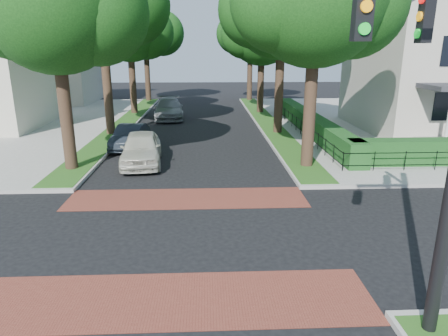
% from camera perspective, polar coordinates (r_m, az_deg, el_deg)
% --- Properties ---
extents(ground, '(120.00, 120.00, 0.00)m').
position_cam_1_polar(ground, '(12.33, -5.98, -9.67)').
color(ground, black).
rests_on(ground, ground).
extents(sidewalk_ne, '(30.00, 30.00, 0.15)m').
position_cam_1_polar(sidewalk_ne, '(35.80, 29.22, 5.84)').
color(sidewalk_ne, gray).
rests_on(sidewalk_ne, ground).
extents(crosswalk_far, '(9.00, 2.20, 0.01)m').
position_cam_1_polar(crosswalk_far, '(15.26, -5.30, -4.35)').
color(crosswalk_far, brown).
rests_on(crosswalk_far, ground).
extents(crosswalk_near, '(9.00, 2.20, 0.01)m').
position_cam_1_polar(crosswalk_near, '(9.56, -7.12, -18.13)').
color(crosswalk_near, brown).
rests_on(crosswalk_near, ground).
extents(grass_strip_ne, '(1.60, 29.80, 0.02)m').
position_cam_1_polar(grass_strip_ne, '(30.94, 6.15, 6.64)').
color(grass_strip_ne, '#214B15').
rests_on(grass_strip_ne, sidewalk_ne).
extents(grass_strip_nw, '(1.60, 29.80, 0.02)m').
position_cam_1_polar(grass_strip_nw, '(31.22, -13.98, 6.33)').
color(grass_strip_nw, '#214B15').
rests_on(grass_strip_nw, sidewalk_nw).
extents(tree_right_mid, '(8.25, 7.09, 11.22)m').
position_cam_1_polar(tree_right_mid, '(26.85, 8.47, 21.84)').
color(tree_right_mid, black).
rests_on(tree_right_mid, sidewalk_ne).
extents(tree_right_far, '(7.25, 6.23, 9.74)m').
position_cam_1_polar(tree_right_far, '(35.62, 5.56, 18.84)').
color(tree_right_far, black).
rests_on(tree_right_far, sidewalk_ne).
extents(tree_right_back, '(7.50, 6.45, 10.20)m').
position_cam_1_polar(tree_right_back, '(44.57, 3.91, 18.86)').
color(tree_right_back, black).
rests_on(tree_right_back, sidewalk_ne).
extents(tree_left_near, '(7.50, 6.45, 10.20)m').
position_cam_1_polar(tree_left_near, '(19.38, -22.65, 20.80)').
color(tree_left_near, black).
rests_on(tree_left_near, sidewalk_nw).
extents(tree_left_far, '(7.00, 6.02, 9.86)m').
position_cam_1_polar(tree_left_far, '(35.84, -13.17, 18.83)').
color(tree_left_far, black).
rests_on(tree_left_far, sidewalk_nw).
extents(tree_left_back, '(7.75, 6.66, 10.44)m').
position_cam_1_polar(tree_left_back, '(44.75, -11.04, 18.79)').
color(tree_left_back, black).
rests_on(tree_left_back, sidewalk_nw).
extents(hedge_main_road, '(1.00, 18.00, 1.20)m').
position_cam_1_polar(hedge_main_road, '(27.35, 12.25, 6.31)').
color(hedge_main_road, '#164117').
rests_on(hedge_main_road, sidewalk_ne).
extents(fence_main_road, '(0.06, 18.00, 0.90)m').
position_cam_1_polar(fence_main_road, '(27.18, 10.59, 6.02)').
color(fence_main_road, black).
rests_on(fence_main_road, sidewalk_ne).
extents(house_left_far, '(10.00, 9.00, 10.14)m').
position_cam_1_polar(house_left_far, '(46.01, -24.06, 14.68)').
color(house_left_far, '#BAB3A7').
rests_on(house_left_far, sidewalk_nw).
extents(parked_car_front, '(2.33, 4.84, 1.59)m').
position_cam_1_polar(parked_car_front, '(19.97, -11.72, 2.78)').
color(parked_car_front, beige).
rests_on(parked_car_front, ground).
extents(parked_car_middle, '(1.76, 4.16, 1.34)m').
position_cam_1_polar(parked_car_middle, '(23.41, -13.28, 4.36)').
color(parked_car_middle, '#1D232B').
rests_on(parked_car_middle, ground).
extents(parked_car_rear, '(2.73, 5.76, 1.62)m').
position_cam_1_polar(parked_car_rear, '(33.24, -7.89, 8.40)').
color(parked_car_rear, slate).
rests_on(parked_car_rear, ground).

